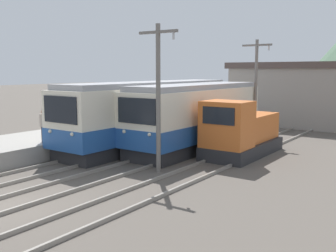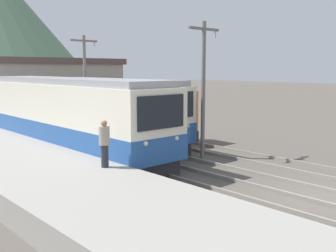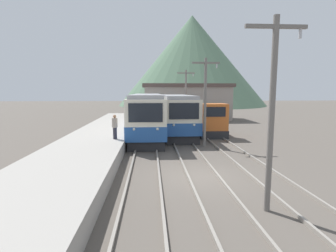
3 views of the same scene
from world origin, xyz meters
name	(u,v)px [view 1 (image 1 of 3)]	position (x,y,z in m)	size (l,w,h in m)	color
track_right	(56,228)	(3.20, 0.00, 0.07)	(1.54, 60.00, 0.14)	gray
commuter_train_left	(153,115)	(-2.60, 12.04, 1.77)	(2.84, 14.12, 3.81)	#28282B
commuter_train_center	(197,118)	(0.20, 12.63, 1.72)	(2.84, 11.05, 3.71)	#28282B
shunting_locomotive	(241,133)	(3.20, 12.08, 1.21)	(2.40, 5.66, 3.00)	#28282B
catenary_mast_mid	(158,92)	(1.71, 6.86, 3.53)	(2.00, 0.20, 6.44)	slate
catenary_mast_far	(256,85)	(1.71, 17.47, 3.53)	(2.00, 0.20, 6.44)	slate
person_on_platform	(44,125)	(-4.70, 5.66, 1.75)	(0.38, 0.38, 1.66)	#282833
station_building	(311,94)	(2.93, 26.00, 2.59)	(12.60, 6.30, 5.13)	gray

